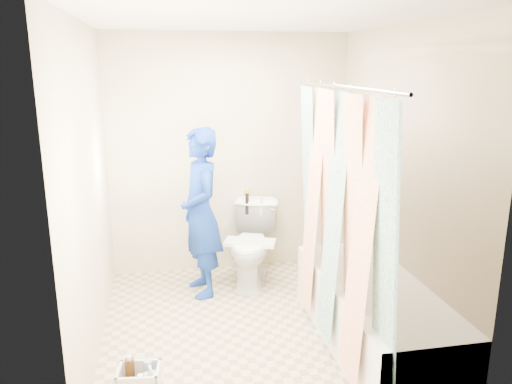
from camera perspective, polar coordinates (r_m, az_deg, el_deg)
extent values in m
plane|color=tan|center=(4.24, -0.31, -15.15)|extent=(2.60, 2.60, 0.00)
cube|color=white|center=(3.71, -0.37, 19.15)|extent=(2.40, 2.60, 0.02)
cube|color=beige|center=(5.06, -3.05, 4.21)|extent=(2.40, 0.02, 2.40)
cube|color=beige|center=(2.59, 4.98, -5.87)|extent=(2.40, 0.02, 2.40)
cube|color=beige|center=(3.78, -18.55, -0.05)|extent=(0.02, 2.60, 2.40)
cube|color=beige|center=(4.18, 16.05, 1.50)|extent=(0.02, 2.60, 2.40)
cube|color=white|center=(4.00, 13.26, -13.46)|extent=(0.70, 1.75, 0.50)
cube|color=white|center=(3.91, 13.44, -10.73)|extent=(0.58, 1.63, 0.06)
cylinder|color=silver|center=(3.42, 9.77, 11.80)|extent=(0.02, 1.90, 0.02)
cube|color=white|center=(3.59, 9.14, -3.21)|extent=(0.06, 1.75, 1.80)
imported|color=white|center=(4.89, -0.45, -6.01)|extent=(0.66, 0.86, 0.78)
cube|color=white|center=(4.75, -0.69, -5.77)|extent=(0.52, 0.35, 0.04)
cylinder|color=black|center=(4.98, -1.03, -1.29)|extent=(0.04, 0.04, 0.23)
cylinder|color=gold|center=(4.95, -1.03, 0.10)|extent=(0.06, 0.06, 0.03)
cylinder|color=silver|center=(4.97, 0.62, -1.59)|extent=(0.03, 0.03, 0.19)
imported|color=#113BAA|center=(4.57, -6.34, -2.40)|extent=(0.48, 0.63, 1.56)
cube|color=silver|center=(3.61, -15.32, -20.03)|extent=(0.04, 0.22, 0.16)
cube|color=silver|center=(3.57, -11.08, -20.19)|extent=(0.04, 0.22, 0.16)
cube|color=silver|center=(3.67, -12.96, -19.25)|extent=(0.27, 0.05, 0.16)
cylinder|color=#3A210B|center=(3.61, -14.20, -19.28)|extent=(0.06, 0.06, 0.18)
cylinder|color=white|center=(3.60, -12.22, -19.39)|extent=(0.06, 0.06, 0.16)
cylinder|color=beige|center=(3.55, -13.03, -20.48)|extent=(0.04, 0.04, 0.12)
cylinder|color=#EAB844|center=(3.55, -14.44, -20.49)|extent=(0.06, 0.06, 0.01)
imported|color=silver|center=(3.53, -11.96, -20.07)|extent=(0.09, 0.09, 0.17)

